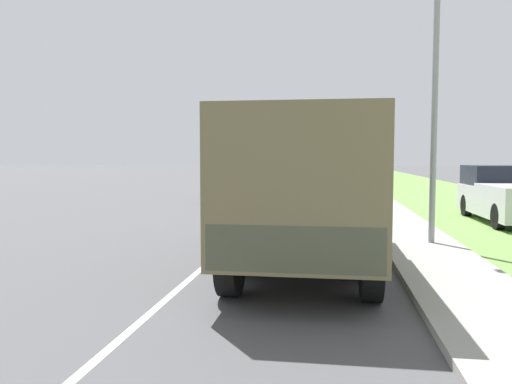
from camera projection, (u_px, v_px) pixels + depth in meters
The scene contains 10 objects.
ground_plane at pixel (298, 185), 37.85m from camera, with size 180.00×180.00×0.00m, color #4C4C4F.
lane_centre_stripe at pixel (298, 185), 37.85m from camera, with size 0.12×120.00×0.00m.
sidewalk_right at pixel (358, 185), 37.19m from camera, with size 1.80×120.00×0.12m.
grass_strip_right at pixel (419, 186), 36.55m from camera, with size 7.00×120.00×0.02m.
military_truck at pixel (306, 184), 9.38m from camera, with size 2.38×6.69×2.81m.
car_nearest_ahead at pixel (246, 189), 23.80m from camera, with size 1.70×4.74×1.36m.
car_second_ahead at pixel (323, 178), 34.89m from camera, with size 1.75×4.14×1.57m.
car_third_ahead at pixel (289, 172), 50.01m from camera, with size 1.81×4.74×1.38m.
pickup_truck at pixel (507, 195), 16.19m from camera, with size 1.99×5.20×1.81m.
lamp_post at pixel (427, 55), 11.39m from camera, with size 1.69×0.24×7.31m.
Camera 1 is at (2.38, 2.14, 2.10)m, focal length 35.00 mm.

